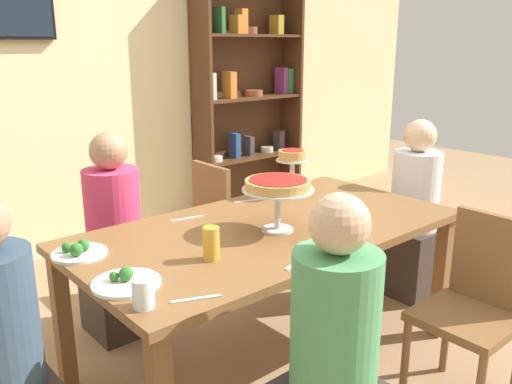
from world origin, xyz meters
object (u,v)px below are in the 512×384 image
Objects in this scene: diner_far_left at (116,250)px; diner_head_west at (0,376)px; diner_head_east at (413,222)px; personal_pizza_stand at (292,162)px; diner_near_left at (333,377)px; chair_near_right at (475,302)px; cutlery_knife_far at (249,201)px; cutlery_fork_near at (196,299)px; cutlery_knife_near at (297,262)px; salad_plate_near_diner at (126,281)px; dining_table at (269,241)px; cutlery_fork_far at (187,218)px; water_glass_clear_near at (143,293)px; bookshelf at (246,96)px; chair_far_right at (225,220)px; salad_plate_far_diner at (79,251)px; deep_dish_pizza_stand at (278,188)px; beer_glass_amber_tall at (211,243)px.

diner_far_left is 1.00× the size of diner_head_west.
personal_pizza_stand is at bearing -23.33° from diner_head_east.
diner_near_left is at bearing 1.12° from diner_far_left.
cutlery_knife_far is at bearing 14.02° from chair_near_right.
cutlery_fork_near and cutlery_knife_near have the same top height.
cutlery_fork_near is at bearing 38.44° from diner_near_left.
diner_head_east is at bearing -42.33° from chair_near_right.
salad_plate_near_diner is at bearing 140.09° from cutlery_knife_near.
cutlery_knife_near is (-0.22, -0.41, 0.08)m from dining_table.
cutlery_fork_near is at bearing 70.13° from cutlery_fork_far.
cutlery_fork_far is (0.47, 0.76, 0.00)m from cutlery_fork_near.
diner_far_left is (-0.44, 0.78, -0.17)m from dining_table.
bookshelf is at bearing 44.43° from water_glass_clear_near.
chair_far_right is 0.79m from cutlery_fork_far.
dining_table is at bearing -15.93° from salad_plate_far_diner.
diner_far_left is at bearing -147.91° from bookshelf.
diner_head_west reaches higher than cutlery_fork_far.
cutlery_knife_near is at bearing 103.78° from cutlery_fork_far.
personal_pizza_stand is (0.48, 0.39, -0.01)m from deep_dish_pizza_stand.
water_glass_clear_near is (-0.86, -0.26, -0.16)m from deep_dish_pizza_stand.
salad_plate_far_diner is (-0.86, 0.24, 0.10)m from dining_table.
chair_far_right is at bearing -25.45° from diner_near_left.
deep_dish_pizza_stand is 1.88× the size of cutlery_fork_far.
deep_dish_pizza_stand is at bearing -2.06° from diner_head_west.
cutlery_knife_far is (1.05, 0.14, -0.02)m from salad_plate_far_diner.
bookshelf is 1.92× the size of diner_far_left.
diner_near_left reaches higher than chair_near_right.
cutlery_fork_near is (0.15, -0.65, -0.02)m from salad_plate_far_diner.
chair_far_right reaches higher than cutlery_fork_near.
diner_near_left is 6.39× the size of cutlery_knife_near.
water_glass_clear_near is at bearing -91.94° from salad_plate_far_diner.
personal_pizza_stand is at bearing -122.13° from bookshelf.
personal_pizza_stand is 0.73m from cutlery_fork_far.
dining_table is 0.86m from salad_plate_near_diner.
chair_far_right is at bearing -43.23° from diner_head_east.
diner_near_left is at bearing -66.60° from salad_plate_far_diner.
bookshelf is 12.29× the size of cutlery_knife_near.
cutlery_knife_near and cutlery_knife_far have the same top height.
salad_plate_near_diner is at bearing 51.23° from cutlery_fork_far.
bookshelf is 3.47m from diner_near_left.
diner_far_left is at bearing -87.94° from chair_far_right.
beer_glass_amber_tall is 0.46m from water_glass_clear_near.
diner_far_left is 1.57m from diner_near_left.
cutlery_knife_far is (1.47, 0.42, 0.25)m from diner_head_west.
water_glass_clear_near is at bearing -100.19° from salad_plate_near_diner.
salad_plate_far_diner is at bearing -143.34° from bookshelf.
chair_near_right is at bearing -34.98° from beer_glass_amber_tall.
cutlery_knife_near is (-1.45, -0.39, 0.25)m from diner_head_east.
personal_pizza_stand is 1.04m from beer_glass_amber_tall.
diner_head_west is at bearing 48.98° from diner_near_left.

